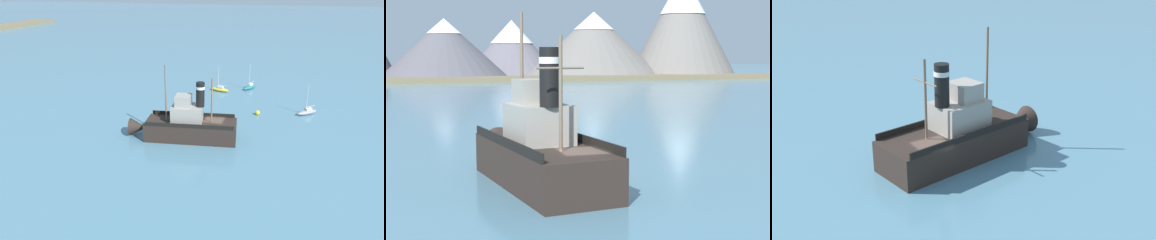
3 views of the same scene
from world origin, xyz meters
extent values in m
plane|color=teal|center=(0.00, 0.00, 0.00)|extent=(600.00, 600.00, 0.00)
cube|color=#2D231E|center=(-1.58, 2.80, 1.20)|extent=(6.13, 12.52, 2.40)
cone|color=#2D231E|center=(-2.64, 9.92, 1.20)|extent=(2.68, 2.72, 2.35)
cube|color=#9E998E|center=(-1.65, 3.29, 3.50)|extent=(3.56, 4.40, 2.20)
cube|color=#9E998E|center=(-1.72, 3.78, 5.30)|extent=(2.47, 2.30, 1.40)
cylinder|color=black|center=(-1.40, 1.61, 6.20)|extent=(1.10, 1.10, 3.20)
cylinder|color=silver|center=(-1.40, 1.61, 7.10)|extent=(1.16, 1.16, 0.35)
cylinder|color=#75604C|center=(-2.07, 6.06, 6.15)|extent=(0.20, 0.20, 7.50)
cylinder|color=#75604C|center=(-1.18, 0.13, 5.40)|extent=(0.20, 0.20, 6.00)
cylinder|color=#75604C|center=(-1.18, 0.13, 6.72)|extent=(2.59, 0.50, 0.12)
cube|color=black|center=(-3.71, 2.48, 2.65)|extent=(1.81, 11.29, 0.50)
cube|color=black|center=(0.56, 3.12, 2.65)|extent=(1.81, 11.29, 0.50)
camera|label=1|loc=(-41.70, -9.19, 19.45)|focal=32.00mm
camera|label=2|loc=(-8.70, -29.07, 7.54)|focal=55.00mm
camera|label=3|loc=(27.63, -14.89, 16.46)|focal=45.00mm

